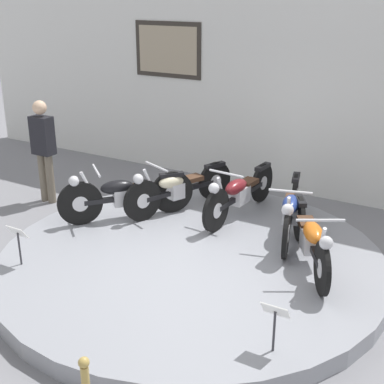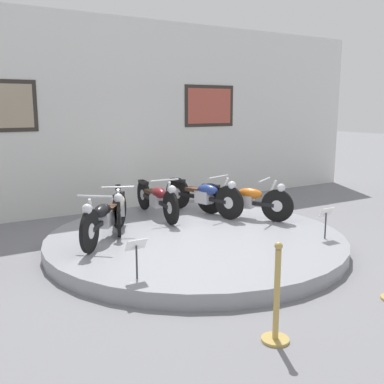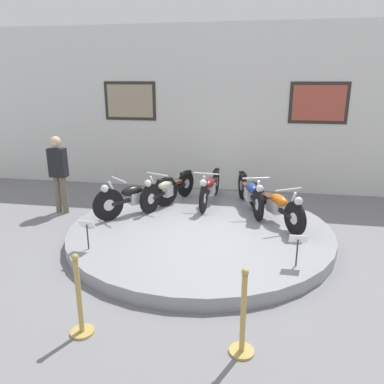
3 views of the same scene
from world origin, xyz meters
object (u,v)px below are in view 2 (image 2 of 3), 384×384
(motorcycle_black, at_px, (105,216))
(motorcycle_maroon, at_px, (157,198))
(motorcycle_cream, at_px, (119,205))
(info_placard_front_centre, at_px, (326,216))
(info_placard_front_left, at_px, (136,250))
(motorcycle_blue, at_px, (204,195))
(motorcycle_orange, at_px, (245,199))
(stanchion_post_left_of_entry, at_px, (276,309))

(motorcycle_black, height_order, motorcycle_maroon, motorcycle_black)
(motorcycle_cream, bearing_deg, info_placard_front_centre, -43.70)
(motorcycle_cream, bearing_deg, info_placard_front_left, -107.23)
(motorcycle_blue, bearing_deg, motorcycle_cream, -179.99)
(info_placard_front_left, distance_m, info_placard_front_centre, 3.28)
(motorcycle_black, bearing_deg, motorcycle_cream, 52.95)
(motorcycle_orange, xyz_separation_m, stanchion_post_left_of_entry, (-2.32, -3.48, -0.24))
(motorcycle_maroon, relative_size, motorcycle_orange, 1.14)
(motorcycle_blue, distance_m, motorcycle_orange, 0.83)
(motorcycle_cream, xyz_separation_m, stanchion_post_left_of_entry, (-0.04, -4.15, -0.24))
(info_placard_front_left, relative_size, stanchion_post_left_of_entry, 0.50)
(motorcycle_maroon, height_order, motorcycle_orange, motorcycle_maroon)
(motorcycle_black, xyz_separation_m, motorcycle_cream, (0.50, 0.66, -0.01))
(motorcycle_black, bearing_deg, info_placard_front_left, -98.13)
(motorcycle_blue, xyz_separation_m, info_placard_front_centre, (0.75, -2.42, -0.02))
(motorcycle_cream, xyz_separation_m, motorcycle_orange, (2.27, -0.67, -0.00))
(motorcycle_black, bearing_deg, motorcycle_orange, -0.13)
(info_placard_front_left, height_order, stanchion_post_left_of_entry, stanchion_post_left_of_entry)
(motorcycle_blue, bearing_deg, info_placard_front_left, -136.24)
(motorcycle_cream, relative_size, motorcycle_maroon, 0.94)
(motorcycle_orange, bearing_deg, info_placard_front_centre, -81.69)
(motorcycle_orange, bearing_deg, motorcycle_cream, 163.64)
(motorcycle_black, relative_size, info_placard_front_left, 3.03)
(motorcycle_blue, bearing_deg, motorcycle_maroon, 163.78)
(motorcycle_blue, bearing_deg, motorcycle_black, -163.79)
(motorcycle_black, distance_m, motorcycle_orange, 2.77)
(motorcycle_blue, height_order, info_placard_front_left, motorcycle_blue)
(motorcycle_blue, bearing_deg, info_placard_front_centre, -72.67)
(motorcycle_black, bearing_deg, info_placard_front_centre, -30.11)
(motorcycle_orange, bearing_deg, motorcycle_black, 179.87)
(info_placard_front_left, height_order, info_placard_front_centre, same)
(motorcycle_cream, relative_size, stanchion_post_left_of_entry, 1.80)
(info_placard_front_centre, bearing_deg, motorcycle_cream, 136.30)
(info_placard_front_centre, bearing_deg, motorcycle_blue, 107.33)
(motorcycle_maroon, relative_size, stanchion_post_left_of_entry, 1.91)
(info_placard_front_left, bearing_deg, info_placard_front_centre, 0.00)
(info_placard_front_left, bearing_deg, motorcycle_cream, 72.77)
(motorcycle_cream, xyz_separation_m, motorcycle_blue, (1.78, 0.00, 0.01))
(motorcycle_black, relative_size, motorcycle_cream, 0.84)
(motorcycle_cream, bearing_deg, motorcycle_orange, -16.36)
(motorcycle_cream, distance_m, motorcycle_maroon, 0.92)
(info_placard_front_centre, bearing_deg, info_placard_front_left, 180.00)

